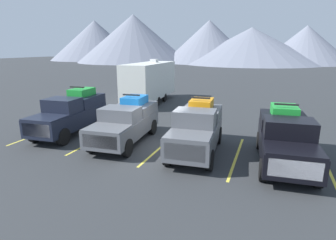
% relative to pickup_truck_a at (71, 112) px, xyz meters
% --- Properties ---
extents(ground_plane, '(240.00, 240.00, 0.00)m').
position_rel_pickup_truck_a_xyz_m(ground_plane, '(6.01, -0.48, -1.24)').
color(ground_plane, '#2D3033').
extents(pickup_truck_a, '(2.44, 5.68, 2.70)m').
position_rel_pickup_truck_a_xyz_m(pickup_truck_a, '(0.00, 0.00, 0.00)').
color(pickup_truck_a, black).
rests_on(pickup_truck_a, ground).
extents(pickup_truck_b, '(2.51, 5.56, 2.49)m').
position_rel_pickup_truck_a_xyz_m(pickup_truck_b, '(3.89, -0.28, -0.10)').
color(pickup_truck_b, '#595B60').
rests_on(pickup_truck_b, ground).
extents(pickup_truck_c, '(2.45, 5.34, 2.61)m').
position_rel_pickup_truck_a_xyz_m(pickup_truck_c, '(7.90, -0.51, -0.02)').
color(pickup_truck_c, '#595B60').
rests_on(pickup_truck_c, ground).
extents(pickup_truck_d, '(2.56, 5.55, 2.55)m').
position_rel_pickup_truck_a_xyz_m(pickup_truck_d, '(11.89, -0.48, -0.06)').
color(pickup_truck_d, black).
rests_on(pickup_truck_d, ground).
extents(lot_stripe_a, '(0.12, 5.50, 0.01)m').
position_rel_pickup_truck_a_xyz_m(lot_stripe_a, '(-1.68, -0.48, -1.24)').
color(lot_stripe_a, gold).
rests_on(lot_stripe_a, ground).
extents(lot_stripe_b, '(0.12, 5.50, 0.01)m').
position_rel_pickup_truck_a_xyz_m(lot_stripe_b, '(2.17, -0.48, -1.24)').
color(lot_stripe_b, gold).
rests_on(lot_stripe_b, ground).
extents(lot_stripe_c, '(0.12, 5.50, 0.01)m').
position_rel_pickup_truck_a_xyz_m(lot_stripe_c, '(6.01, -0.48, -1.24)').
color(lot_stripe_c, gold).
rests_on(lot_stripe_c, ground).
extents(lot_stripe_d, '(0.12, 5.50, 0.01)m').
position_rel_pickup_truck_a_xyz_m(lot_stripe_d, '(9.85, -0.48, -1.24)').
color(lot_stripe_d, gold).
rests_on(lot_stripe_d, ground).
extents(lot_stripe_e, '(0.12, 5.50, 0.01)m').
position_rel_pickup_truck_a_xyz_m(lot_stripe_e, '(13.70, -0.48, -1.24)').
color(lot_stripe_e, gold).
rests_on(lot_stripe_e, ground).
extents(camper_trailer_a, '(2.82, 9.21, 3.97)m').
position_rel_pickup_truck_a_xyz_m(camper_trailer_a, '(0.53, 10.31, 0.85)').
color(camper_trailer_a, silver).
rests_on(camper_trailer_a, ground).
extents(mountain_ridge, '(161.79, 48.88, 16.33)m').
position_rel_pickup_truck_a_xyz_m(mountain_ridge, '(-5.07, 83.01, 5.88)').
color(mountain_ridge, slate).
rests_on(mountain_ridge, ground).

